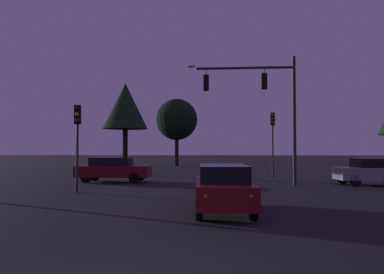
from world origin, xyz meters
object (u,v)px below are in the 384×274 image
object	(u,v)px
traffic_signal_mast_arm	(264,98)
car_nearside_lane	(223,187)
traffic_light_corner_right	(273,132)
car_crossing_right	(113,169)
tree_left_far	(177,120)
tree_behind_sign	(125,107)
traffic_light_corner_left	(77,130)
car_crossing_left	(372,171)

from	to	relation	value
traffic_signal_mast_arm	car_nearside_lane	xyz separation A→B (m)	(-2.42, -8.48, -4.08)
traffic_light_corner_right	car_nearside_lane	distance (m)	14.81
car_crossing_right	tree_left_far	xyz separation A→B (m)	(1.69, 20.40, 4.64)
traffic_light_corner_right	tree_left_far	bearing A→B (deg)	117.58
traffic_signal_mast_arm	tree_behind_sign	world-z (taller)	tree_behind_sign
traffic_signal_mast_arm	car_nearside_lane	world-z (taller)	traffic_signal_mast_arm
traffic_light_corner_left	tree_behind_sign	xyz separation A→B (m)	(-0.54, 11.16, 2.40)
traffic_light_corner_left	car_crossing_left	world-z (taller)	traffic_light_corner_left
traffic_light_corner_left	car_crossing_right	bearing A→B (deg)	87.89
traffic_signal_mast_arm	car_nearside_lane	distance (m)	9.71
car_crossing_right	traffic_light_corner_left	bearing A→B (deg)	-92.11
car_crossing_left	car_crossing_right	xyz separation A→B (m)	(-15.04, 0.98, 0.00)
traffic_light_corner_left	car_crossing_left	size ratio (longest dim) A/B	0.99
car_crossing_right	tree_behind_sign	size ratio (longest dim) A/B	0.63
tree_behind_sign	tree_left_far	xyz separation A→B (m)	(2.43, 14.58, 0.12)
tree_behind_sign	traffic_light_corner_right	bearing A→B (deg)	-9.75
traffic_signal_mast_arm	traffic_light_corner_right	distance (m)	6.02
car_crossing_right	tree_behind_sign	bearing A→B (deg)	97.24
traffic_light_corner_right	tree_behind_sign	size ratio (longest dim) A/B	0.64
tree_behind_sign	car_crossing_left	bearing A→B (deg)	-23.30
traffic_light_corner_left	car_crossing_right	world-z (taller)	traffic_light_corner_left
car_nearside_lane	tree_left_far	distance (m)	31.32
traffic_signal_mast_arm	tree_left_far	bearing A→B (deg)	108.21
car_crossing_left	tree_behind_sign	size ratio (longest dim) A/B	0.58
car_crossing_left	tree_left_far	size ratio (longest dim) A/B	0.52
traffic_signal_mast_arm	car_nearside_lane	bearing A→B (deg)	-105.90
traffic_light_corner_left	traffic_light_corner_right	bearing A→B (deg)	41.46
traffic_signal_mast_arm	traffic_light_corner_left	size ratio (longest dim) A/B	1.74
car_nearside_lane	car_crossing_right	bearing A→B (deg)	122.70
traffic_light_corner_right	tree_behind_sign	distance (m)	11.39
traffic_light_corner_left	car_crossing_left	distance (m)	15.99
car_nearside_lane	tree_left_far	bearing A→B (deg)	99.02
car_crossing_right	car_crossing_left	bearing A→B (deg)	-3.72
car_crossing_left	car_crossing_right	world-z (taller)	same
traffic_light_corner_left	tree_behind_sign	size ratio (longest dim) A/B	0.57
car_crossing_left	traffic_signal_mast_arm	bearing A→B (deg)	-173.11
traffic_light_corner_left	car_nearside_lane	size ratio (longest dim) A/B	0.93
traffic_light_corner_right	tree_behind_sign	world-z (taller)	tree_behind_sign
traffic_light_corner_right	tree_left_far	world-z (taller)	tree_left_far
traffic_light_corner_right	car_crossing_left	xyz separation A→B (m)	(4.75, -4.90, -2.45)
traffic_light_corner_right	tree_left_far	size ratio (longest dim) A/B	0.58
car_crossing_right	tree_left_far	distance (m)	20.98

